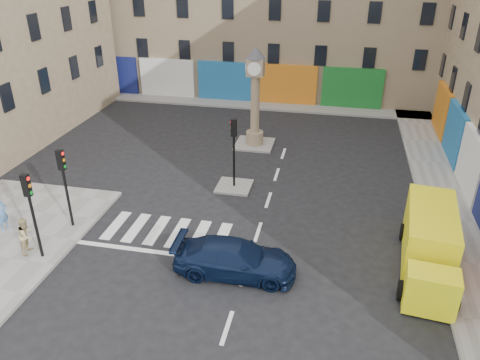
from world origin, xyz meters
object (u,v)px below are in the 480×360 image
(navy_sedan, at_px, (235,259))
(traffic_light_island, at_px, (234,142))
(yellow_van, at_px, (430,243))
(pedestrian_tan, at_px, (27,235))
(clock_pillar, at_px, (255,91))
(traffic_light_left_near, at_px, (30,203))
(traffic_light_left_far, at_px, (64,176))
(pedestrian_blue, at_px, (2,213))

(navy_sedan, bearing_deg, traffic_light_island, 11.24)
(navy_sedan, bearing_deg, yellow_van, -76.22)
(traffic_light_island, height_order, pedestrian_tan, traffic_light_island)
(clock_pillar, bearing_deg, pedestrian_tan, -117.08)
(traffic_light_island, bearing_deg, clock_pillar, 90.00)
(yellow_van, relative_size, pedestrian_tan, 3.92)
(navy_sedan, distance_m, yellow_van, 7.66)
(traffic_light_left_near, xyz_separation_m, pedestrian_tan, (-0.67, 0.17, -1.68))
(navy_sedan, bearing_deg, pedestrian_tan, 92.04)
(traffic_light_left_far, distance_m, traffic_light_island, 8.30)
(traffic_light_left_far, bearing_deg, clock_pillar, 61.06)
(yellow_van, distance_m, pedestrian_blue, 18.13)
(traffic_light_left_far, distance_m, pedestrian_blue, 3.38)
(pedestrian_blue, bearing_deg, navy_sedan, -85.78)
(navy_sedan, bearing_deg, pedestrian_blue, 84.17)
(clock_pillar, bearing_deg, traffic_light_island, -90.00)
(traffic_light_left_far, distance_m, pedestrian_tan, 2.87)
(clock_pillar, bearing_deg, yellow_van, -50.80)
(yellow_van, xyz_separation_m, pedestrian_tan, (-15.96, -2.60, -0.15))
(traffic_light_left_near, xyz_separation_m, traffic_light_left_far, (0.00, 2.40, 0.00))
(yellow_van, relative_size, pedestrian_blue, 3.95)
(traffic_light_island, distance_m, yellow_van, 10.41)
(traffic_light_left_near, height_order, traffic_light_left_far, same)
(clock_pillar, xyz_separation_m, pedestrian_tan, (-6.97, -13.63, -2.61))
(traffic_light_left_near, bearing_deg, navy_sedan, 5.24)
(pedestrian_tan, bearing_deg, navy_sedan, -96.32)
(navy_sedan, distance_m, pedestrian_blue, 10.75)
(traffic_light_left_far, bearing_deg, pedestrian_blue, -162.18)
(pedestrian_blue, xyz_separation_m, pedestrian_tan, (2.12, -1.34, 0.00))
(traffic_light_left_far, relative_size, pedestrian_blue, 2.35)
(traffic_light_left_near, relative_size, traffic_light_island, 1.00)
(traffic_light_left_near, xyz_separation_m, navy_sedan, (7.92, 0.73, -1.93))
(yellow_van, bearing_deg, traffic_light_island, 157.10)
(clock_pillar, height_order, pedestrian_tan, clock_pillar)
(traffic_light_island, relative_size, yellow_van, 0.59)
(navy_sedan, xyz_separation_m, pedestrian_blue, (-10.72, 0.78, 0.25))
(clock_pillar, distance_m, pedestrian_tan, 15.53)
(traffic_light_left_far, xyz_separation_m, pedestrian_tan, (-0.67, -2.23, -1.68))
(traffic_light_left_near, distance_m, pedestrian_blue, 3.59)
(traffic_light_left_near, distance_m, pedestrian_tan, 1.81)
(traffic_light_left_near, relative_size, pedestrian_tan, 2.33)
(navy_sedan, height_order, pedestrian_blue, pedestrian_blue)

